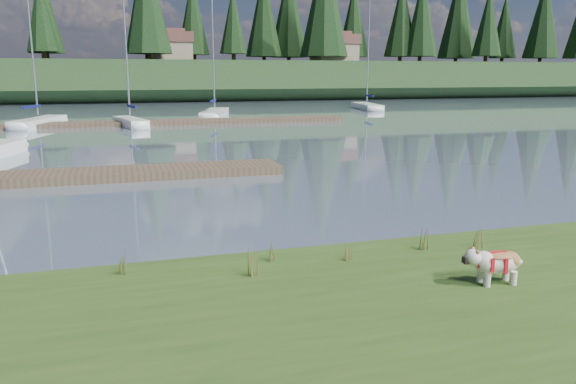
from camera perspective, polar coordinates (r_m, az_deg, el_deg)
name	(u,v)px	position (r m, az deg, el deg)	size (l,w,h in m)	color
ground	(141,125)	(41.42, -14.67, 6.60)	(200.00, 200.00, 0.00)	slate
ridge	(126,81)	(84.25, -16.13, 10.76)	(200.00, 20.00, 5.00)	#1E3419
bulldog	(496,261)	(9.43, 20.39, -6.61)	(0.98, 0.48, 0.58)	silver
dock_near	(49,177)	(20.65, -23.13, 1.39)	(16.00, 2.00, 0.30)	#4C3D2C
dock_far	(170,122)	(41.54, -11.91, 6.95)	(26.00, 2.20, 0.30)	#4C3D2C
sailboat_bg_1	(43,121)	(43.35, -23.66, 6.65)	(3.53, 7.40, 10.98)	white
sailboat_bg_2	(128,121)	(41.08, -15.91, 6.96)	(2.48, 6.19, 9.34)	white
sailboat_bg_3	(216,112)	(48.83, -7.34, 8.03)	(3.92, 8.35, 12.07)	white
sailboat_bg_5	(365,106)	(59.22, 7.83, 8.69)	(3.05, 8.37, 11.71)	white
weed_0	(253,261)	(9.17, -3.61, -7.01)	(0.17, 0.14, 0.65)	#475B23
weed_1	(269,252)	(9.94, -1.95, -6.09)	(0.17, 0.14, 0.40)	#475B23
weed_2	(424,233)	(10.81, 13.63, -4.04)	(0.17, 0.14, 0.79)	#475B23
weed_3	(126,261)	(9.65, -16.16, -6.75)	(0.17, 0.14, 0.55)	#475B23
weed_4	(350,252)	(9.99, 6.28, -6.05)	(0.17, 0.14, 0.41)	#475B23
weed_5	(478,238)	(11.19, 18.71, -4.44)	(0.17, 0.14, 0.50)	#475B23
mud_lip	(223,271)	(10.40, -6.60, -7.95)	(60.00, 0.50, 0.14)	#33281C
conifer_3	(43,10)	(84.04, -23.61, 16.57)	(4.84, 4.84, 12.25)	#382619
conifer_5	(233,21)	(83.24, -5.60, 16.90)	(3.96, 3.96, 10.35)	#382619
conifer_7	(401,17)	(93.52, 11.45, 17.01)	(5.28, 5.28, 13.20)	#382619
conifer_8	(488,22)	(96.94, 19.66, 15.98)	(4.62, 4.62, 11.77)	#382619
conifer_9	(544,17)	(107.44, 24.54, 15.88)	(5.94, 5.94, 14.62)	#382619
house_1	(169,46)	(82.67, -12.01, 14.29)	(6.30, 5.30, 4.65)	gray
house_2	(334,48)	(86.35, 4.71, 14.40)	(6.30, 5.30, 4.65)	gray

